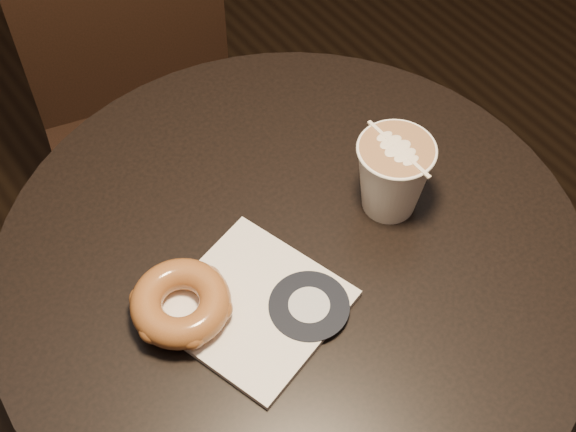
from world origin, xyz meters
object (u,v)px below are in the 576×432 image
(cafe_table, at_px, (292,338))
(chair, at_px, (143,94))
(latte_cup, at_px, (392,177))
(pastry_bag, at_px, (254,306))
(doughnut, at_px, (181,303))

(cafe_table, distance_m, chair, 0.57)
(latte_cup, bearing_deg, pastry_bag, -173.85)
(cafe_table, relative_size, pastry_bag, 4.35)
(cafe_table, bearing_deg, doughnut, 176.06)
(doughnut, bearing_deg, latte_cup, -3.21)
(cafe_table, distance_m, pastry_bag, 0.22)
(pastry_bag, distance_m, latte_cup, 0.22)
(cafe_table, xyz_separation_m, pastry_bag, (-0.08, -0.03, 0.20))
(chair, bearing_deg, doughnut, -98.08)
(cafe_table, relative_size, latte_cup, 7.37)
(chair, xyz_separation_m, pastry_bag, (-0.16, -0.59, 0.24))
(pastry_bag, bearing_deg, latte_cup, -10.51)
(cafe_table, xyz_separation_m, doughnut, (-0.14, 0.01, 0.23))
(latte_cup, bearing_deg, cafe_table, 177.55)
(chair, relative_size, pastry_bag, 5.33)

